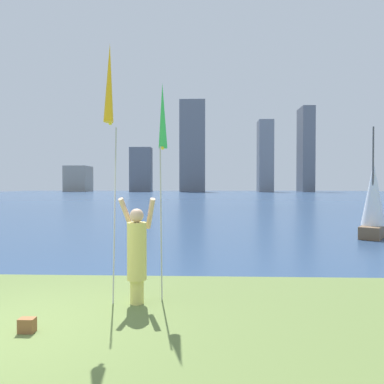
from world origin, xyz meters
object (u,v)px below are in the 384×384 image
kite_flag_left (109,89)px  sailboat_1 (373,203)px  bag (27,325)px  person (137,251)px  kite_flag_right (163,121)px

kite_flag_left → sailboat_1: size_ratio=1.02×
sailboat_1 → bag: bearing=-134.3°
person → sailboat_1: sailboat_1 is taller
sailboat_1 → kite_flag_right: bearing=-133.7°
person → kite_flag_left: size_ratio=0.42×
bag → sailboat_1: bearing=45.7°
person → bag: (-1.28, -1.24, -0.79)m
bag → person: bearing=44.2°
person → kite_flag_right: (0.40, 0.33, 2.27)m
sailboat_1 → person: bearing=-134.0°
kite_flag_left → kite_flag_right: (0.81, 0.54, -0.43)m
bag → kite_flag_right: bearing=43.1°
kite_flag_left → bag: 3.74m
bag → kite_flag_left: bearing=49.8°
kite_flag_right → bag: bearing=-136.9°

